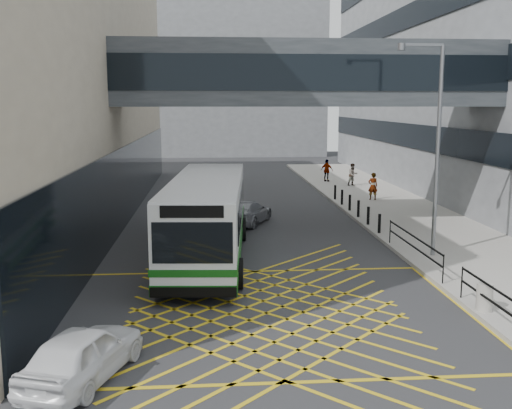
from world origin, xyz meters
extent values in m
plane|color=#333335|center=(0.00, 0.00, 0.00)|extent=(120.00, 120.00, 0.00)
cube|color=black|center=(-5.96, 16.00, 2.00)|extent=(0.10, 41.50, 4.00)
cube|color=black|center=(11.96, 24.00, 4.00)|extent=(0.10, 43.50, 1.60)
cube|color=black|center=(11.96, 24.00, 8.00)|extent=(0.10, 43.50, 1.60)
cube|color=black|center=(11.96, 24.00, 12.00)|extent=(0.10, 43.50, 1.60)
cube|color=gray|center=(-2.00, 60.00, 9.00)|extent=(28.00, 16.00, 18.00)
cube|color=#3A3F44|center=(3.00, 12.00, 7.50)|extent=(20.00, 4.00, 3.00)
cube|color=black|center=(3.00, 9.98, 7.50)|extent=(19.50, 0.06, 1.60)
cube|color=black|center=(3.00, 14.02, 7.50)|extent=(19.50, 0.06, 1.60)
cube|color=#A9A49B|center=(9.00, 15.00, 0.08)|extent=(6.00, 54.00, 0.16)
cube|color=gold|center=(0.00, 0.00, 0.00)|extent=(12.00, 9.00, 0.01)
cube|color=silver|center=(-1.75, 6.33, 1.79)|extent=(3.46, 11.71, 2.84)
cube|color=#105112|center=(-1.75, 6.33, 0.55)|extent=(3.50, 11.76, 0.36)
cube|color=#105112|center=(-1.75, 6.33, 1.10)|extent=(3.52, 11.76, 0.23)
cube|color=black|center=(-1.70, 6.95, 2.15)|extent=(3.41, 10.25, 1.10)
cube|color=black|center=(-2.16, 0.59, 2.05)|extent=(2.41, 0.26, 1.26)
cube|color=black|center=(-2.16, 0.56, 2.99)|extent=(1.89, 0.20, 0.37)
cube|color=silver|center=(-1.75, 6.33, 3.21)|extent=(3.43, 11.60, 0.11)
cube|color=black|center=(-2.16, 0.56, 0.53)|extent=(2.63, 0.30, 0.32)
cube|color=black|center=(-1.33, 12.09, 0.53)|extent=(2.63, 0.30, 0.32)
cylinder|color=black|center=(-3.34, 2.65, 0.53)|extent=(0.37, 1.07, 1.05)
cylinder|color=black|center=(-0.70, 2.46, 0.53)|extent=(0.37, 1.07, 1.05)
cylinder|color=black|center=(-2.82, 9.77, 0.53)|extent=(0.37, 1.07, 1.05)
cylinder|color=black|center=(-0.18, 9.58, 0.53)|extent=(0.37, 1.07, 1.05)
imported|color=white|center=(-4.50, -4.00, 0.64)|extent=(2.86, 4.33, 1.28)
imported|color=black|center=(-1.19, 8.04, 0.66)|extent=(2.54, 4.45, 1.31)
imported|color=gray|center=(0.26, 13.40, 0.64)|extent=(3.18, 4.48, 1.28)
cylinder|color=slate|center=(7.24, 5.80, 4.24)|extent=(0.17, 0.17, 8.16)
cube|color=slate|center=(6.42, 5.76, 8.32)|extent=(1.64, 0.18, 0.10)
cylinder|color=slate|center=(5.61, 5.72, 8.24)|extent=(0.30, 0.30, 0.26)
cylinder|color=#ADA89E|center=(6.33, -0.70, 0.57)|extent=(0.47, 0.47, 0.82)
cube|color=black|center=(6.15, -2.00, 1.11)|extent=(0.05, 5.00, 0.05)
cube|color=black|center=(6.15, -2.00, 0.71)|extent=(0.05, 5.00, 0.05)
cube|color=black|center=(6.15, 5.00, 1.11)|extent=(0.05, 6.00, 0.05)
cube|color=black|center=(6.15, 5.00, 0.71)|extent=(0.05, 6.00, 0.05)
cylinder|color=black|center=(6.15, 0.50, 0.66)|extent=(0.04, 0.04, 1.00)
cylinder|color=black|center=(6.15, 2.00, 0.66)|extent=(0.04, 0.04, 1.00)
cylinder|color=black|center=(6.15, 8.00, 0.66)|extent=(0.04, 0.04, 1.00)
cylinder|color=black|center=(6.25, 10.00, 0.61)|extent=(0.14, 0.14, 0.90)
cylinder|color=black|center=(6.25, 12.00, 0.61)|extent=(0.14, 0.14, 0.90)
cylinder|color=black|center=(6.25, 14.00, 0.61)|extent=(0.14, 0.14, 0.90)
cylinder|color=black|center=(6.25, 16.00, 0.61)|extent=(0.14, 0.14, 0.90)
cylinder|color=black|center=(6.25, 18.00, 0.61)|extent=(0.14, 0.14, 0.90)
cylinder|color=black|center=(6.25, 20.00, 0.61)|extent=(0.14, 0.14, 0.90)
imported|color=gray|center=(8.58, 19.69, 1.01)|extent=(0.70, 0.52, 1.70)
imported|color=gray|center=(8.87, 26.22, 0.97)|extent=(0.91, 0.73, 1.63)
imported|color=gray|center=(7.42, 28.70, 1.01)|extent=(1.11, 0.96, 1.71)
camera|label=1|loc=(-1.61, -16.88, 6.14)|focal=42.00mm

